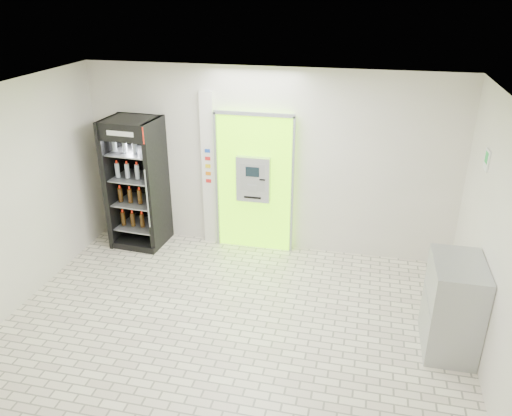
% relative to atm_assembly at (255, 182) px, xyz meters
% --- Properties ---
extents(ground, '(6.00, 6.00, 0.00)m').
position_rel_atm_assembly_xyz_m(ground, '(0.20, -2.41, -1.17)').
color(ground, beige).
rests_on(ground, ground).
extents(room_shell, '(6.00, 6.00, 6.00)m').
position_rel_atm_assembly_xyz_m(room_shell, '(0.20, -2.41, 0.67)').
color(room_shell, silver).
rests_on(room_shell, ground).
extents(atm_assembly, '(1.30, 0.24, 2.33)m').
position_rel_atm_assembly_xyz_m(atm_assembly, '(0.00, 0.00, 0.00)').
color(atm_assembly, '#80F508').
rests_on(atm_assembly, ground).
extents(pillar, '(0.22, 0.11, 2.60)m').
position_rel_atm_assembly_xyz_m(pillar, '(-0.78, 0.04, 0.13)').
color(pillar, silver).
rests_on(pillar, ground).
extents(beverage_cooler, '(0.87, 0.80, 2.18)m').
position_rel_atm_assembly_xyz_m(beverage_cooler, '(-1.94, -0.28, -0.12)').
color(beverage_cooler, black).
rests_on(beverage_cooler, ground).
extents(steel_cabinet, '(0.60, 0.89, 1.18)m').
position_rel_atm_assembly_xyz_m(steel_cabinet, '(2.89, -2.02, -0.58)').
color(steel_cabinet, '#9EA1A5').
rests_on(steel_cabinet, ground).
extents(exit_sign, '(0.02, 0.22, 0.26)m').
position_rel_atm_assembly_xyz_m(exit_sign, '(3.19, -1.01, 0.95)').
color(exit_sign, white).
rests_on(exit_sign, room_shell).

